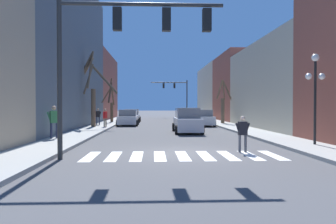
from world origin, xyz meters
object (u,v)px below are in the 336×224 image
object	(u,v)px
street_tree_right_near	(111,103)
street_tree_left_mid	(223,104)
car_parked_right_near	(128,118)
pedestrian_crossing_street	(243,131)
car_driving_away_lane	(187,121)
street_lamp_right_corner	(315,80)
pedestrian_waiting_at_curb	(98,115)
street_tree_left_far	(91,90)
pedestrian_near_right_corner	(105,116)
traffic_signal_far	(177,91)
traffic_signal_near	(121,37)
car_parked_right_far	(132,116)
pedestrian_on_right_sidewalk	(54,119)
car_parked_left_mid	(189,115)
car_parked_right_mid	(203,118)

from	to	relation	value
street_tree_right_near	street_tree_left_mid	bearing A→B (deg)	-14.38
car_parked_right_near	pedestrian_crossing_street	world-z (taller)	car_parked_right_near
car_driving_away_lane	street_lamp_right_corner	bearing A→B (deg)	-149.69
pedestrian_waiting_at_curb	street_tree_left_far	size ratio (longest dim) A/B	0.24
street_tree_right_near	street_tree_left_mid	distance (m)	12.53
pedestrian_near_right_corner	car_parked_right_near	bearing A→B (deg)	4.74
traffic_signal_far	street_tree_right_near	distance (m)	20.19
traffic_signal_near	car_parked_right_far	world-z (taller)	traffic_signal_near
pedestrian_on_right_sidewalk	traffic_signal_near	bearing A→B (deg)	91.56
car_parked_left_mid	pedestrian_crossing_street	bearing A→B (deg)	178.13
pedestrian_on_right_sidewalk	pedestrian_crossing_street	bearing A→B (deg)	119.93
traffic_signal_far	car_parked_right_near	size ratio (longest dim) A/B	1.47
pedestrian_crossing_street	car_parked_left_mid	bearing A→B (deg)	79.06
car_parked_right_far	street_tree_right_near	xyz separation A→B (m)	(-2.24, -1.81, 1.56)
traffic_signal_near	traffic_signal_far	xyz separation A→B (m)	(5.17, 43.21, 0.05)
pedestrian_crossing_street	pedestrian_near_right_corner	bearing A→B (deg)	109.26
car_parked_right_far	car_driving_away_lane	bearing A→B (deg)	-161.64
car_parked_right_near	street_tree_right_near	size ratio (longest dim) A/B	0.87
traffic_signal_far	car_parked_left_mid	bearing A→B (deg)	-86.30
street_tree_left_far	car_parked_left_mid	bearing A→B (deg)	55.01
car_parked_right_far	pedestrian_waiting_at_curb	size ratio (longest dim) A/B	2.65
street_tree_left_mid	car_parked_right_far	bearing A→B (deg)	153.58
street_lamp_right_corner	pedestrian_waiting_at_curb	xyz separation A→B (m)	(-12.88, 16.20, -2.10)
traffic_signal_far	pedestrian_near_right_corner	bearing A→B (deg)	-106.88
car_parked_right_far	pedestrian_waiting_at_curb	xyz separation A→B (m)	(-2.69, -7.79, 0.34)
car_parked_right_mid	car_parked_left_mid	bearing A→B (deg)	0.37
car_parked_right_mid	pedestrian_waiting_at_curb	distance (m)	10.10
street_tree_right_near	street_lamp_right_corner	bearing A→B (deg)	-60.75
pedestrian_near_right_corner	street_tree_right_near	xyz separation A→B (m)	(-0.62, 8.83, 1.22)
pedestrian_near_right_corner	street_tree_left_far	size ratio (longest dim) A/B	0.24
traffic_signal_near	street_tree_right_near	xyz separation A→B (m)	(-3.60, 25.17, -2.21)
pedestrian_crossing_street	street_tree_right_near	world-z (taller)	street_tree_right_near
street_tree_left_mid	traffic_signal_far	bearing A→B (deg)	99.02
traffic_signal_far	pedestrian_on_right_sidewalk	xyz separation A→B (m)	(-9.54, -36.81, -3.33)
car_driving_away_lane	street_tree_right_near	world-z (taller)	street_tree_right_near
car_parked_right_far	street_tree_left_mid	size ratio (longest dim) A/B	0.90
traffic_signal_far	street_lamp_right_corner	distance (m)	40.41
car_parked_right_near	car_parked_right_far	bearing A→B (deg)	0.28
street_lamp_right_corner	pedestrian_crossing_street	size ratio (longest dim) A/B	2.77
car_parked_right_mid	street_lamp_right_corner	bearing A→B (deg)	-170.45
pedestrian_on_right_sidewalk	street_tree_left_mid	distance (m)	20.31
car_parked_right_mid	street_tree_left_mid	world-z (taller)	street_tree_left_mid
pedestrian_near_right_corner	street_tree_left_mid	bearing A→B (deg)	-38.25
pedestrian_waiting_at_curb	street_tree_left_far	distance (m)	3.33
traffic_signal_far	street_lamp_right_corner	xyz separation A→B (m)	(3.65, -40.23, -1.38)
pedestrian_crossing_street	street_tree_left_far	size ratio (longest dim) A/B	0.23
car_parked_left_mid	pedestrian_near_right_corner	xyz separation A→B (m)	(-8.93, -14.91, 0.27)
car_parked_right_near	street_tree_left_mid	size ratio (longest dim) A/B	0.94
traffic_signal_near	car_driving_away_lane	size ratio (longest dim) A/B	1.25
street_tree_left_far	pedestrian_on_right_sidewalk	bearing A→B (deg)	-90.87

